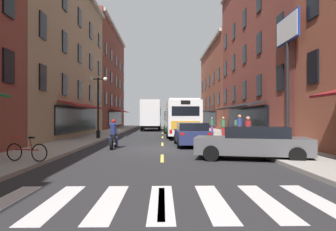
{
  "coord_description": "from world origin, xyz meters",
  "views": [
    {
      "loc": [
        0.03,
        -16.16,
        1.79
      ],
      "look_at": [
        0.45,
        7.68,
        1.89
      ],
      "focal_mm": 31.38,
      "sensor_mm": 36.0,
      "label": 1
    }
  ],
  "objects": [
    {
      "name": "ground_plane",
      "position": [
        0.0,
        0.0,
        -0.05
      ],
      "size": [
        34.8,
        80.0,
        0.1
      ],
      "primitive_type": "cube",
      "color": "#28282B"
    },
    {
      "name": "sedan_far",
      "position": [
        3.78,
        -3.97,
        0.71
      ],
      "size": [
        4.92,
        2.79,
        1.38
      ],
      "color": "#515154",
      "rests_on": "ground"
    },
    {
      "name": "billboard_sign",
      "position": [
        7.05,
        0.19,
        5.74
      ],
      "size": [
        0.4,
        2.86,
        7.34
      ],
      "color": "black",
      "rests_on": "sidewalk_right"
    },
    {
      "name": "sedan_near",
      "position": [
        -1.79,
        31.93,
        0.68
      ],
      "size": [
        1.96,
        4.59,
        1.32
      ],
      "color": "#144723",
      "rests_on": "ground"
    },
    {
      "name": "pedestrian_rear",
      "position": [
        4.91,
        0.54,
        1.0
      ],
      "size": [
        0.36,
        0.36,
        1.67
      ],
      "rotation": [
        0.0,
        0.0,
        5.81
      ],
      "color": "#4C4C51",
      "rests_on": "sidewalk_right"
    },
    {
      "name": "sidewalk_right",
      "position": [
        5.9,
        0.0,
        0.07
      ],
      "size": [
        3.0,
        80.0,
        0.14
      ],
      "primitive_type": "cube",
      "color": "#A39E93",
      "rests_on": "ground"
    },
    {
      "name": "lane_centre_dashes",
      "position": [
        0.0,
        -0.25,
        0.0
      ],
      "size": [
        0.14,
        73.9,
        0.01
      ],
      "color": "#DBCC4C",
      "rests_on": "ground"
    },
    {
      "name": "bicycle_near",
      "position": [
        -5.0,
        -5.23,
        0.5
      ],
      "size": [
        1.68,
        0.55,
        0.91
      ],
      "color": "black",
      "rests_on": "sidewalk_left"
    },
    {
      "name": "transit_bus",
      "position": [
        1.59,
        11.43,
        1.69
      ],
      "size": [
        2.81,
        12.1,
        3.21
      ],
      "color": "white",
      "rests_on": "ground"
    },
    {
      "name": "motorcycle_rider",
      "position": [
        -2.75,
        0.39,
        0.71
      ],
      "size": [
        0.62,
        2.07,
        1.66
      ],
      "color": "black",
      "rests_on": "ground"
    },
    {
      "name": "pedestrian_far",
      "position": [
        5.03,
        7.97,
        0.98
      ],
      "size": [
        0.36,
        0.36,
        1.65
      ],
      "rotation": [
        0.0,
        0.0,
        3.06
      ],
      "color": "maroon",
      "rests_on": "sidewalk_right"
    },
    {
      "name": "sedan_mid",
      "position": [
        1.8,
        1.78,
        0.73
      ],
      "size": [
        2.05,
        4.39,
        1.43
      ],
      "color": "navy",
      "rests_on": "ground"
    },
    {
      "name": "pedestrian_mid",
      "position": [
        5.17,
        14.38,
        0.96
      ],
      "size": [
        0.36,
        0.36,
        1.6
      ],
      "rotation": [
        0.0,
        0.0,
        1.19
      ],
      "color": "#66387F",
      "rests_on": "sidewalk_right"
    },
    {
      "name": "pedestrian_near",
      "position": [
        5.36,
        4.15,
        1.1
      ],
      "size": [
        0.52,
        0.44,
        1.8
      ],
      "rotation": [
        0.0,
        0.0,
        4.24
      ],
      "color": "#4C4C51",
      "rests_on": "sidewalk_right"
    },
    {
      "name": "sidewalk_left",
      "position": [
        -5.9,
        0.0,
        0.07
      ],
      "size": [
        3.0,
        80.0,
        0.14
      ],
      "primitive_type": "cube",
      "color": "#A39E93",
      "rests_on": "ground"
    },
    {
      "name": "street_lamp_twin",
      "position": [
        -4.96,
        6.53,
        2.77
      ],
      "size": [
        1.42,
        0.32,
        4.72
      ],
      "color": "black",
      "rests_on": "sidewalk_left"
    },
    {
      "name": "box_truck",
      "position": [
        -1.51,
        21.97,
        1.99
      ],
      "size": [
        2.5,
        6.8,
        3.88
      ],
      "color": "#B21E19",
      "rests_on": "ground"
    },
    {
      "name": "crosswalk_near",
      "position": [
        0.0,
        -10.0,
        0.0
      ],
      "size": [
        7.1,
        2.8,
        0.01
      ],
      "color": "silver",
      "rests_on": "ground"
    }
  ]
}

